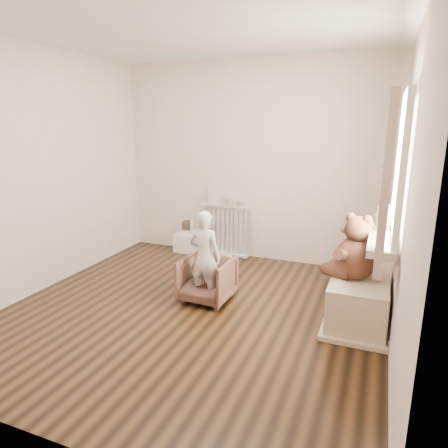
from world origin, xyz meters
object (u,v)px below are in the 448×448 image
at_px(armchair, 207,279).
at_px(child, 205,257).
at_px(radiator, 225,229).
at_px(toy_vanity, 185,233).
at_px(teddy_bear, 356,254).
at_px(plush_cat, 383,218).
at_px(toy_bench, 358,301).

height_order(armchair, child, child).
bearing_deg(child, armchair, -88.11).
relative_size(armchair, child, 0.54).
relative_size(radiator, child, 0.76).
relative_size(toy_vanity, child, 0.49).
bearing_deg(radiator, teddy_bear, -36.40).
xyz_separation_m(radiator, teddy_bear, (1.80, -1.33, 0.28)).
xyz_separation_m(radiator, armchair, (0.35, -1.39, -0.16)).
distance_m(radiator, teddy_bear, 2.25).
distance_m(radiator, plush_cat, 2.42).
relative_size(armchair, plush_cat, 1.84).
bearing_deg(toy_vanity, toy_bench, -26.89).
bearing_deg(teddy_bear, toy_vanity, 169.95).
distance_m(toy_vanity, child, 1.71).
distance_m(toy_vanity, toy_bench, 2.74).
bearing_deg(toy_vanity, teddy_bear, -28.46).
bearing_deg(radiator, toy_vanity, -177.10).
bearing_deg(toy_bench, child, -173.67).
distance_m(toy_vanity, plush_cat, 2.94).
bearing_deg(toy_vanity, radiator, 2.90).
bearing_deg(child, toy_vanity, -54.19).
xyz_separation_m(child, teddy_bear, (1.44, 0.11, 0.17)).
bearing_deg(toy_vanity, child, -56.08).
distance_m(child, plush_cat, 1.73).
relative_size(toy_vanity, toy_bench, 0.50).
distance_m(armchair, plush_cat, 1.82).
height_order(child, teddy_bear, child).
bearing_deg(plush_cat, toy_vanity, 137.57).
xyz_separation_m(child, toy_bench, (1.50, 0.17, -0.30)).
xyz_separation_m(radiator, toy_vanity, (-0.59, -0.03, -0.11)).
bearing_deg(armchair, plush_cat, 7.28).
height_order(toy_vanity, teddy_bear, teddy_bear).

